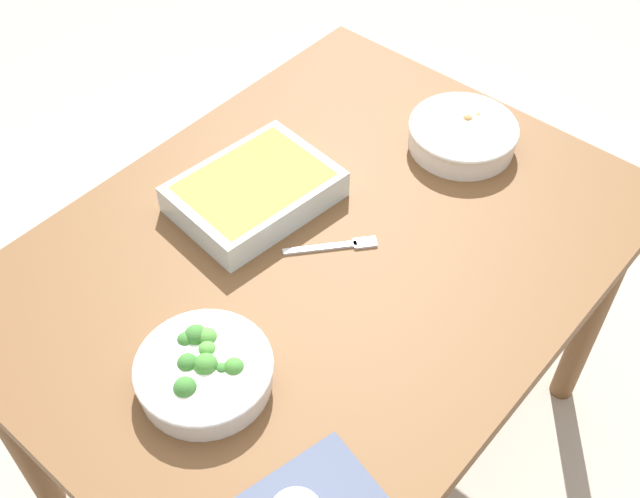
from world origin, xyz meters
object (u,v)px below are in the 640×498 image
Objects in this scene: baking_dish at (254,190)px; spoon_by_stew at (452,156)px; broccoli_bowl at (204,371)px; fork_on_table at (337,246)px; stew_bowl at (463,134)px.

spoon_by_stew is at bearing 149.42° from baking_dish.
broccoli_bowl reaches higher than baking_dish.
baking_dish is 0.42m from spoon_by_stew.
spoon_by_stew is (-0.71, -0.01, -0.03)m from broccoli_bowl.
broccoli_bowl is at bearing 4.28° from fork_on_table.
broccoli_bowl is at bearing 0.77° from spoon_by_stew.
baking_dish is at bearing -30.58° from spoon_by_stew.
baking_dish is 1.83× the size of spoon_by_stew.
stew_bowl is at bearing -178.84° from broccoli_bowl.
broccoli_bowl is 1.27× the size of spoon_by_stew.
stew_bowl is 1.30× the size of spoon_by_stew.
spoon_by_stew reaches higher than fork_on_table.
baking_dish is (-0.35, -0.22, 0.00)m from broccoli_bowl.
stew_bowl is at bearing 178.25° from fork_on_table.
fork_on_table is at bearing -2.91° from spoon_by_stew.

